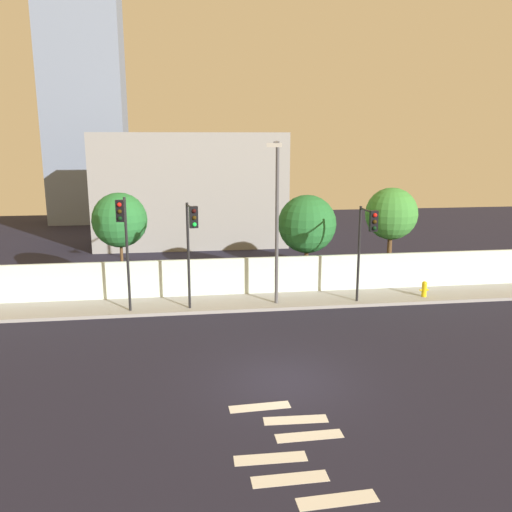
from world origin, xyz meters
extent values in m
plane|color=#1D1D2D|center=(0.00, 0.00, 0.00)|extent=(80.00, 80.00, 0.00)
cube|color=#969696|center=(0.00, 8.20, 0.07)|extent=(36.00, 2.40, 0.15)
cube|color=silver|center=(0.00, 9.49, 1.05)|extent=(36.00, 0.18, 1.80)
cube|color=silver|center=(0.05, -5.80, 0.00)|extent=(1.82, 0.52, 0.01)
cube|color=silver|center=(-0.83, -4.95, 0.00)|extent=(1.81, 0.47, 0.01)
cube|color=silver|center=(-1.15, -4.10, 0.00)|extent=(1.81, 0.46, 0.01)
cube|color=silver|center=(0.03, -3.25, 0.00)|extent=(1.81, 0.47, 0.01)
cube|color=silver|center=(-0.15, -2.40, 0.00)|extent=(1.82, 0.52, 0.01)
cube|color=silver|center=(-1.04, -1.55, 0.00)|extent=(1.82, 0.53, 0.01)
cylinder|color=black|center=(4.92, 7.55, 2.40)|extent=(0.12, 0.12, 4.50)
cylinder|color=black|center=(4.95, 6.77, 4.55)|extent=(0.14, 1.56, 0.08)
cube|color=black|center=(4.98, 5.99, 4.20)|extent=(0.35, 0.21, 0.90)
sphere|color=red|center=(4.98, 5.87, 4.47)|extent=(0.18, 0.18, 0.18)
sphere|color=#33260A|center=(4.98, 5.87, 4.19)|extent=(0.18, 0.18, 0.18)
sphere|color=black|center=(4.98, 5.87, 3.91)|extent=(0.18, 0.18, 0.18)
cylinder|color=black|center=(-2.93, 7.55, 2.55)|extent=(0.12, 0.12, 4.79)
cylinder|color=black|center=(-2.81, 6.90, 4.84)|extent=(0.33, 1.31, 0.08)
cube|color=black|center=(-2.68, 6.25, 4.49)|extent=(0.37, 0.26, 0.90)
sphere|color=black|center=(-2.66, 6.13, 4.76)|extent=(0.18, 0.18, 0.18)
sphere|color=#33260A|center=(-2.66, 6.13, 4.48)|extent=(0.18, 0.18, 0.18)
sphere|color=#19F24C|center=(-2.66, 6.13, 4.20)|extent=(0.18, 0.18, 0.18)
cylinder|color=black|center=(-5.58, 7.55, 2.68)|extent=(0.12, 0.12, 5.07)
cylinder|color=black|center=(-5.62, 7.04, 5.12)|extent=(0.16, 1.03, 0.08)
cube|color=black|center=(-5.66, 6.53, 4.77)|extent=(0.35, 0.23, 0.90)
sphere|color=red|center=(-5.67, 6.41, 5.04)|extent=(0.18, 0.18, 0.18)
sphere|color=#33260A|center=(-5.67, 6.41, 4.76)|extent=(0.18, 0.18, 0.18)
sphere|color=black|center=(-5.67, 6.41, 4.48)|extent=(0.18, 0.18, 0.18)
cylinder|color=#4C4C51|center=(1.08, 7.75, 3.85)|extent=(0.16, 0.16, 7.40)
cylinder|color=#4C4C51|center=(0.85, 6.83, 7.50)|extent=(0.56, 1.87, 0.10)
cube|color=beige|center=(0.62, 5.91, 7.40)|extent=(0.64, 0.38, 0.16)
cylinder|color=gold|center=(8.36, 7.76, 0.45)|extent=(0.24, 0.24, 0.60)
sphere|color=gold|center=(8.36, 7.76, 0.79)|extent=(0.26, 0.26, 0.26)
cylinder|color=gold|center=(8.19, 7.76, 0.48)|extent=(0.10, 0.09, 0.09)
cylinder|color=gold|center=(8.53, 7.76, 0.48)|extent=(0.10, 0.09, 0.09)
cylinder|color=brown|center=(-6.19, 10.60, 1.52)|extent=(0.15, 0.15, 3.04)
sphere|color=#277234|center=(-6.19, 10.60, 3.78)|extent=(2.67, 2.67, 2.67)
cylinder|color=brown|center=(3.16, 10.60, 1.28)|extent=(0.21, 0.21, 2.56)
sphere|color=#246B31|center=(3.16, 10.60, 3.38)|extent=(2.98, 2.98, 2.98)
cylinder|color=brown|center=(7.65, 10.60, 1.54)|extent=(0.24, 0.24, 3.08)
sphere|color=#3C8A37|center=(7.65, 10.60, 3.82)|extent=(2.71, 2.71, 2.71)
cube|color=gray|center=(-2.53, 23.49, 4.02)|extent=(13.52, 6.00, 8.03)
cube|color=slate|center=(-11.63, 35.49, 14.03)|extent=(6.98, 5.00, 28.06)
camera|label=1|loc=(-3.07, -15.50, 7.71)|focal=37.07mm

